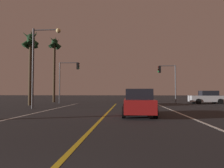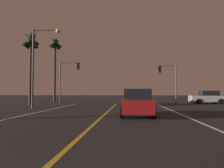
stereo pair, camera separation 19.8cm
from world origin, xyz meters
name	(u,v)px [view 2 (the right image)]	position (x,y,z in m)	size (l,w,h in m)	color
lane_edge_right	(198,121)	(5.14, 9.72, 0.00)	(0.16, 31.43, 0.01)	silver
lane_edge_left	(6,119)	(-5.14, 9.72, 0.00)	(0.16, 31.43, 0.01)	silver
lane_center_divider	(98,120)	(0.00, 9.72, 0.00)	(0.16, 31.43, 0.01)	gold
car_crossing_side	(207,97)	(11.92, 26.47, 0.82)	(4.30, 2.02, 1.70)	black
car_lead_same_lane	(137,103)	(2.15, 12.03, 0.82)	(2.02, 4.30, 1.70)	black
car_ahead_far	(133,98)	(2.17, 22.96, 0.82)	(2.02, 4.30, 1.70)	black
traffic_light_near_right	(167,75)	(6.66, 25.93, 3.72)	(2.36, 0.36, 5.03)	#4C4C51
traffic_light_near_left	(69,73)	(-6.47, 25.93, 4.12)	(2.84, 0.36, 5.58)	#4C4C51
street_lamp_left_mid	(40,57)	(-6.60, 17.01, 4.80)	(2.67, 0.44, 7.44)	#4C4C51
palm_tree_left_mid	(31,45)	(-9.73, 21.49, 6.95)	(2.17, 2.03, 8.82)	#473826
palm_tree_left_far	(55,50)	(-9.63, 28.88, 8.01)	(2.08, 2.02, 10.06)	#473826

